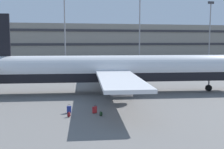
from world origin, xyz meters
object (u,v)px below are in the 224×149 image
(suitcase_red, at_px, (69,109))
(backpack_silver, at_px, (69,115))
(backpack_upright, at_px, (101,114))
(airliner, at_px, (116,70))
(suitcase_small, at_px, (95,110))

(suitcase_red, distance_m, backpack_silver, 1.56)
(backpack_silver, bearing_deg, backpack_upright, -5.94)
(airliner, distance_m, backpack_silver, 13.66)
(suitcase_small, height_order, backpack_silver, suitcase_small)
(airliner, xyz_separation_m, suitcase_red, (-7.02, -9.73, -2.80))
(suitcase_small, xyz_separation_m, suitcase_red, (-2.49, 0.69, 0.00))
(suitcase_red, relative_size, backpack_silver, 1.58)
(suitcase_small, bearing_deg, suitcase_red, 164.51)
(suitcase_small, xyz_separation_m, backpack_upright, (0.45, -1.18, -0.15))
(suitcase_small, relative_size, suitcase_red, 0.96)
(airliner, height_order, backpack_silver, airliner)
(suitcase_small, distance_m, suitcase_red, 2.59)
(airliner, distance_m, backpack_upright, 12.64)
(backpack_upright, xyz_separation_m, backpack_silver, (-3.04, 0.32, 0.02))
(airliner, relative_size, backpack_upright, 77.06)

